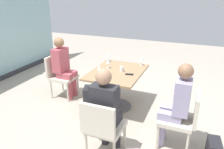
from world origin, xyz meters
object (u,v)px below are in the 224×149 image
Objects in this scene: chair_near_window at (60,74)px; wine_glass_0 at (108,61)px; person_side_end at (106,108)px; wine_glass_2 at (142,59)px; chair_front_left at (184,116)px; wine_glass_3 at (108,55)px; person_front_left at (177,102)px; chair_side_end at (103,126)px; handbag_1 at (88,94)px; cell_phone_on_table at (129,74)px; wine_glass_1 at (99,68)px; person_near_window at (63,65)px; coffee_cup at (122,69)px; dining_table_main at (117,81)px.

chair_near_window is 1.12m from wine_glass_0.
wine_glass_0 is (1.36, 0.56, 0.16)m from person_side_end.
chair_front_left is at bearing -142.22° from wine_glass_2.
wine_glass_3 is (-0.01, 0.71, 0.00)m from wine_glass_2.
chair_side_end is at bearing 127.32° from person_front_left.
person_front_left is 2.04m from handbag_1.
wine_glass_2 is at bearing -19.31° from cell_phone_on_table.
person_side_end is 6.81× the size of wine_glass_3.
cell_phone_on_table is (0.21, -0.48, -0.13)m from wine_glass_1.
handbag_1 is at bearing -87.57° from person_near_window.
person_near_window is 6.81× the size of wine_glass_0.
wine_glass_3 is 2.06× the size of coffee_cup.
dining_table_main is at bearing 13.81° from chair_side_end.
coffee_cup is at bearing 152.48° from wine_glass_2.
chair_near_window is 9.67× the size of coffee_cup.
wine_glass_2 reaches higher than chair_side_end.
handbag_1 is at bearing 90.47° from coffee_cup.
coffee_cup is at bearing -134.84° from wine_glass_3.
person_near_window is 1.43m from cell_phone_on_table.
person_near_window is 0.96m from wine_glass_0.
chair_front_left is 2.09m from wine_glass_3.
wine_glass_1 is at bearing -168.33° from wine_glass_3.
wine_glass_0 and wine_glass_1 have the same top height.
wine_glass_2 reaches higher than cell_phone_on_table.
chair_side_end is 2.12m from chair_near_window.
wine_glass_1 is 1.28× the size of cell_phone_on_table.
coffee_cup is 0.21m from cell_phone_on_table.
chair_near_window and chair_front_left have the same top height.
coffee_cup is at bearing -88.81° from chair_near_window.
person_near_window is at bearing 50.05° from person_side_end.
wine_glass_1 is at bearing 142.34° from dining_table_main.
wine_glass_1 is at bearing 72.13° from person_front_left.
chair_near_window is 4.70× the size of wine_glass_3.
wine_glass_0 is 0.62× the size of handbag_1.
chair_front_left is 0.69× the size of person_side_end.
person_side_end is (-1.26, -1.61, 0.20)m from chair_near_window.
dining_table_main is 1.41m from chair_side_end.
person_side_end is 1.48m from wine_glass_0.
person_side_end reaches higher than chair_side_end.
person_front_left is 6.81× the size of wine_glass_0.
wine_glass_1 is at bearing 27.30° from chair_side_end.
wine_glass_3 is 0.66m from coffee_cup.
chair_near_window is at bearing 49.69° from chair_side_end.
wine_glass_2 is 0.71m from wine_glass_3.
person_near_window is 6.81× the size of wine_glass_3.
wine_glass_2 is at bearing 37.78° from chair_front_left.
person_side_end and person_front_left have the same top height.
dining_table_main is at bearing 61.22° from cell_phone_on_table.
cell_phone_on_table is at bearing 3.62° from person_side_end.
person_side_end is at bearing 170.52° from cell_phone_on_table.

